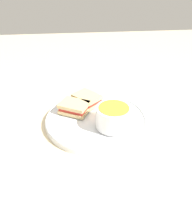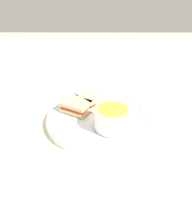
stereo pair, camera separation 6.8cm
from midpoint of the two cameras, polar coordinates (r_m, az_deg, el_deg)
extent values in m
plane|color=beige|center=(0.70, 2.78, -2.68)|extent=(2.40, 2.40, 0.00)
cylinder|color=white|center=(0.69, 2.79, -2.14)|extent=(0.32, 0.32, 0.02)
torus|color=white|center=(0.69, 2.82, -1.49)|extent=(0.32, 0.32, 0.01)
cylinder|color=white|center=(0.64, 6.99, -3.71)|extent=(0.06, 0.06, 0.01)
cylinder|color=white|center=(0.63, 7.16, -1.68)|extent=(0.10, 0.10, 0.06)
cylinder|color=gold|center=(0.61, 7.35, 0.61)|extent=(0.09, 0.09, 0.01)
cube|color=silver|center=(0.70, 9.83, -0.84)|extent=(0.02, 0.08, 0.00)
ellipsoid|color=silver|center=(0.74, 8.60, 1.63)|extent=(0.03, 0.04, 0.01)
cube|color=#DBBC7F|center=(0.75, 0.99, 2.67)|extent=(0.11, 0.11, 0.01)
cube|color=#B72D23|center=(0.75, 0.99, 3.39)|extent=(0.10, 0.10, 0.01)
cube|color=#DBBC7F|center=(0.74, 1.00, 4.11)|extent=(0.11, 0.11, 0.01)
cube|color=#DBBC7F|center=(0.71, -2.59, 0.74)|extent=(0.11, 0.10, 0.01)
cube|color=#B72D23|center=(0.71, -2.61, 1.48)|extent=(0.10, 0.09, 0.01)
cube|color=#DBBC7F|center=(0.70, -2.63, 2.23)|extent=(0.11, 0.10, 0.01)
cube|color=white|center=(0.49, -13.85, -23.82)|extent=(0.33, 0.33, 0.00)
camera|label=1|loc=(0.03, -87.14, 1.85)|focal=35.00mm
camera|label=2|loc=(0.03, 92.86, -1.85)|focal=35.00mm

